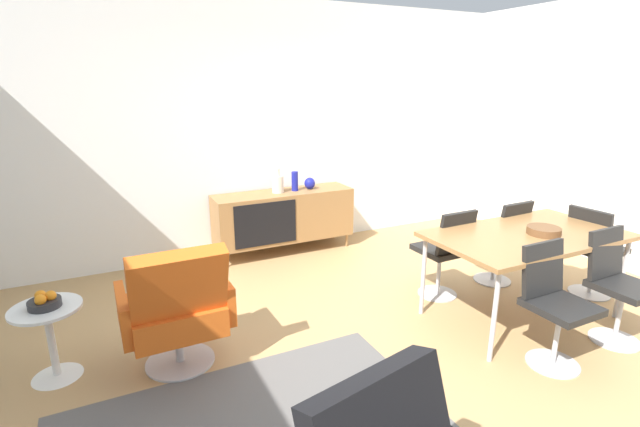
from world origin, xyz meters
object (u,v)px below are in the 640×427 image
(dining_chair_back_left, at_px, (445,249))
(side_table_round, at_px, (50,334))
(vase_ceramic_small, at_px, (278,184))
(dining_chair_front_right, at_px, (617,282))
(vase_sculptural_dark, at_px, (310,183))
(wooden_bowl_on_table, at_px, (544,231))
(vase_cobalt, at_px, (295,181))
(dining_table, at_px, (527,238))
(dining_chair_front_left, at_px, (554,301))
(lounge_chair_red, at_px, (177,307))
(sideboard, at_px, (284,216))
(dining_chair_far_end, at_px, (593,248))
(fruit_bowl, at_px, (44,301))
(dining_chair_back_right, at_px, (502,238))

(dining_chair_back_left, height_order, side_table_round, dining_chair_back_left)
(vase_ceramic_small, bearing_deg, dining_chair_front_right, -60.39)
(vase_sculptural_dark, bearing_deg, wooden_bowl_on_table, -67.65)
(vase_cobalt, height_order, dining_table, vase_cobalt)
(dining_chair_front_left, distance_m, lounge_chair_red, 2.59)
(vase_sculptural_dark, relative_size, lounge_chair_red, 0.14)
(sideboard, bearing_deg, dining_table, -62.15)
(dining_table, bearing_deg, side_table_round, 167.55)
(dining_chair_far_end, distance_m, dining_chair_back_left, 1.36)
(vase_cobalt, distance_m, vase_ceramic_small, 0.21)
(wooden_bowl_on_table, height_order, side_table_round, wooden_bowl_on_table)
(wooden_bowl_on_table, xyz_separation_m, dining_chair_far_end, (0.79, 0.07, -0.30))
(dining_chair_front_right, distance_m, dining_chair_back_left, 1.32)
(dining_chair_front_left, bearing_deg, dining_chair_far_end, 24.09)
(vase_sculptural_dark, distance_m, side_table_round, 3.07)
(sideboard, bearing_deg, vase_ceramic_small, 178.26)
(dining_chair_far_end, height_order, lounge_chair_red, lounge_chair_red)
(dining_chair_back_left, bearing_deg, dining_chair_front_left, -90.10)
(dining_chair_far_end, bearing_deg, sideboard, 132.36)
(dining_chair_far_end, xyz_separation_m, fruit_bowl, (-4.39, 0.78, 0.09))
(dining_chair_back_right, height_order, lounge_chair_red, lounge_chair_red)
(vase_ceramic_small, height_order, fruit_bowl, vase_ceramic_small)
(dining_table, height_order, wooden_bowl_on_table, wooden_bowl_on_table)
(dining_chair_front_left, bearing_deg, vase_ceramic_small, 107.97)
(fruit_bowl, bearing_deg, vase_cobalt, 32.36)
(dining_table, bearing_deg, vase_sculptural_dark, 110.96)
(vase_sculptural_dark, height_order, side_table_round, vase_sculptural_dark)
(wooden_bowl_on_table, xyz_separation_m, dining_chair_front_left, (-0.44, -0.49, -0.30))
(wooden_bowl_on_table, height_order, dining_chair_far_end, dining_chair_far_end)
(vase_cobalt, bearing_deg, dining_chair_front_left, -75.86)
(wooden_bowl_on_table, bearing_deg, dining_table, 142.60)
(dining_chair_back_left, xyz_separation_m, side_table_round, (-3.15, 0.21, -0.15))
(fruit_bowl, bearing_deg, dining_chair_front_right, -19.09)
(wooden_bowl_on_table, distance_m, dining_chair_front_right, 0.63)
(lounge_chair_red, bearing_deg, vase_sculptural_dark, 44.64)
(dining_chair_back_right, xyz_separation_m, dining_chair_front_left, (-0.70, -1.12, 0.00))
(dining_table, bearing_deg, dining_chair_front_left, -122.09)
(vase_sculptural_dark, bearing_deg, dining_chair_front_right, -66.72)
(wooden_bowl_on_table, bearing_deg, lounge_chair_red, 168.51)
(vase_ceramic_small, bearing_deg, wooden_bowl_on_table, -59.99)
(vase_ceramic_small, height_order, wooden_bowl_on_table, vase_ceramic_small)
(side_table_round, bearing_deg, fruit_bowl, -15.64)
(vase_cobalt, distance_m, dining_chair_back_left, 1.93)
(dining_chair_front_right, xyz_separation_m, side_table_round, (-3.85, 1.33, -0.15))
(dining_chair_front_left, bearing_deg, vase_sculptural_dark, 100.55)
(sideboard, xyz_separation_m, vase_sculptural_dark, (0.33, 0.00, 0.35))
(side_table_round, height_order, fruit_bowl, fruit_bowl)
(vase_cobalt, xyz_separation_m, lounge_chair_red, (-1.64, -1.81, -0.36))
(dining_chair_back_right, distance_m, side_table_round, 3.86)
(wooden_bowl_on_table, distance_m, dining_chair_front_left, 0.72)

